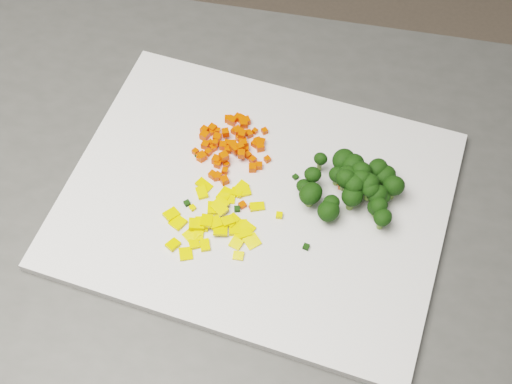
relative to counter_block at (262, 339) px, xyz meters
The scene contains 150 objects.
ground 0.52m from the counter_block, behind, with size 4.00×4.00×0.00m, color #846F5D.
counter_block is the anchor object (origin of this frame).
cutting_board 0.46m from the counter_block, behind, with size 0.45×0.35×0.01m, color silver.
carrot_pile 0.48m from the counter_block, 146.87° to the left, with size 0.10×0.10×0.03m, color #EE3102, non-canonical shape.
pepper_pile 0.47m from the counter_block, 123.87° to the right, with size 0.12×0.12×0.02m, color yellow, non-canonical shape.
broccoli_pile 0.50m from the counter_block, 30.50° to the left, with size 0.12×0.12×0.06m, color black, non-canonical shape.
carrot_cube_0 0.48m from the counter_block, 142.93° to the left, with size 0.01×0.01×0.01m, color #EE3102.
carrot_cube_1 0.48m from the counter_block, 169.68° to the left, with size 0.01×0.01×0.01m, color #EE3102.
carrot_cube_2 0.47m from the counter_block, 122.21° to the left, with size 0.01×0.01×0.01m, color #EE3102.
carrot_cube_3 0.47m from the counter_block, 135.44° to the left, with size 0.01×0.01×0.01m, color #EE3102.
carrot_cube_4 0.47m from the counter_block, 167.77° to the left, with size 0.01×0.01×0.01m, color #EE3102.
carrot_cube_5 0.47m from the counter_block, behind, with size 0.01×0.01×0.01m, color #EE3102.
carrot_cube_6 0.48m from the counter_block, 157.59° to the left, with size 0.01×0.01×0.01m, color #EE3102.
carrot_cube_7 0.47m from the counter_block, 147.73° to the left, with size 0.01×0.01×0.01m, color #EE3102.
carrot_cube_8 0.48m from the counter_block, 132.01° to the left, with size 0.01×0.01×0.01m, color #EE3102.
carrot_cube_9 0.48m from the counter_block, 129.39° to the left, with size 0.01×0.01×0.01m, color #EE3102.
carrot_cube_10 0.48m from the counter_block, 129.76° to the left, with size 0.01×0.01×0.01m, color #EE3102.
carrot_cube_11 0.48m from the counter_block, 129.10° to the left, with size 0.01×0.01×0.01m, color #EE3102.
carrot_cube_12 0.48m from the counter_block, 160.80° to the left, with size 0.01×0.01×0.01m, color #EE3102.
carrot_cube_13 0.47m from the counter_block, behind, with size 0.01×0.01×0.01m, color #EE3102.
carrot_cube_14 0.48m from the counter_block, 143.83° to the left, with size 0.01×0.01×0.01m, color #EE3102.
carrot_cube_15 0.48m from the counter_block, 157.46° to the left, with size 0.01×0.01×0.01m, color #EE3102.
carrot_cube_16 0.47m from the counter_block, 123.97° to the left, with size 0.01×0.01×0.01m, color #EE3102.
carrot_cube_17 0.48m from the counter_block, 152.07° to the left, with size 0.01×0.01×0.01m, color #EE3102.
carrot_cube_18 0.48m from the counter_block, 146.02° to the left, with size 0.01×0.01×0.01m, color #EE3102.
carrot_cube_19 0.47m from the counter_block, 166.58° to the left, with size 0.01×0.01×0.01m, color #EE3102.
carrot_cube_20 0.48m from the counter_block, 137.60° to the left, with size 0.01×0.01×0.01m, color #EE3102.
carrot_cube_21 0.47m from the counter_block, 169.08° to the left, with size 0.01×0.01×0.01m, color #EE3102.
carrot_cube_22 0.48m from the counter_block, 158.84° to the left, with size 0.01×0.01×0.01m, color #EE3102.
carrot_cube_23 0.48m from the counter_block, 134.33° to the left, with size 0.01×0.01×0.01m, color #EE3102.
carrot_cube_24 0.48m from the counter_block, behind, with size 0.01×0.01×0.01m, color #EE3102.
carrot_cube_25 0.47m from the counter_block, 157.53° to the left, with size 0.01×0.01×0.01m, color #EE3102.
carrot_cube_26 0.47m from the counter_block, 123.77° to the left, with size 0.01×0.01×0.01m, color #EE3102.
carrot_cube_27 0.48m from the counter_block, 139.46° to the left, with size 0.01×0.01×0.01m, color #EE3102.
carrot_cube_28 0.48m from the counter_block, behind, with size 0.01×0.01×0.01m, color #EE3102.
carrot_cube_29 0.48m from the counter_block, 145.90° to the left, with size 0.01×0.01×0.01m, color #EE3102.
carrot_cube_30 0.47m from the counter_block, 136.02° to the left, with size 0.01×0.01×0.01m, color #EE3102.
carrot_cube_31 0.47m from the counter_block, 161.80° to the left, with size 0.01×0.01×0.01m, color #EE3102.
carrot_cube_32 0.48m from the counter_block, 135.70° to the left, with size 0.01×0.01×0.01m, color #EE3102.
carrot_cube_33 0.48m from the counter_block, 156.57° to the left, with size 0.01×0.01×0.01m, color #EE3102.
carrot_cube_34 0.47m from the counter_block, 120.46° to the left, with size 0.01×0.01×0.01m, color #EE3102.
carrot_cube_35 0.48m from the counter_block, 148.40° to the left, with size 0.01×0.01×0.01m, color #EE3102.
carrot_cube_36 0.47m from the counter_block, 125.92° to the left, with size 0.01×0.01×0.01m, color #EE3102.
carrot_cube_37 0.48m from the counter_block, 117.94° to the left, with size 0.01×0.01×0.01m, color #EE3102.
carrot_cube_38 0.48m from the counter_block, 131.13° to the left, with size 0.01×0.01×0.01m, color #EE3102.
carrot_cube_39 0.48m from the counter_block, 141.51° to the left, with size 0.01×0.01×0.01m, color #EE3102.
carrot_cube_40 0.48m from the counter_block, 136.77° to the left, with size 0.01×0.01×0.01m, color #EE3102.
carrot_cube_41 0.48m from the counter_block, 155.58° to the left, with size 0.01×0.01×0.01m, color #EE3102.
carrot_cube_42 0.47m from the counter_block, 141.22° to the left, with size 0.01×0.01×0.01m, color #EE3102.
carrot_cube_43 0.47m from the counter_block, 126.50° to the left, with size 0.01×0.01×0.01m, color #EE3102.
carrot_cube_44 0.47m from the counter_block, 145.14° to the left, with size 0.01×0.01×0.01m, color #EE3102.
carrot_cube_45 0.48m from the counter_block, 151.92° to the left, with size 0.01×0.01×0.01m, color #EE3102.
carrot_cube_46 0.47m from the counter_block, behind, with size 0.01×0.01×0.01m, color #EE3102.
carrot_cube_47 0.47m from the counter_block, 114.46° to the left, with size 0.01×0.01×0.01m, color #EE3102.
carrot_cube_48 0.48m from the counter_block, 131.78° to the left, with size 0.01×0.01×0.01m, color #EE3102.
carrot_cube_49 0.48m from the counter_block, 154.99° to the left, with size 0.01×0.01×0.01m, color #EE3102.
carrot_cube_50 0.47m from the counter_block, 136.64° to the left, with size 0.01×0.01×0.01m, color #EE3102.
carrot_cube_51 0.48m from the counter_block, 136.98° to the left, with size 0.01×0.01×0.01m, color #EE3102.
carrot_cube_52 0.48m from the counter_block, 164.21° to the left, with size 0.01×0.01×0.01m, color #EE3102.
carrot_cube_53 0.47m from the counter_block, 165.38° to the left, with size 0.01×0.01×0.01m, color #EE3102.
carrot_cube_54 0.48m from the counter_block, 124.77° to the left, with size 0.01×0.01×0.01m, color #EE3102.
carrot_cube_55 0.48m from the counter_block, 151.79° to the left, with size 0.01×0.01×0.01m, color #EE3102.
carrot_cube_56 0.48m from the counter_block, 145.93° to the left, with size 0.01×0.01×0.01m, color #EE3102.
carrot_cube_57 0.47m from the counter_block, 136.69° to the left, with size 0.01×0.01×0.01m, color #EE3102.
carrot_cube_58 0.47m from the counter_block, behind, with size 0.01×0.01×0.01m, color #EE3102.
carrot_cube_59 0.47m from the counter_block, 137.82° to the left, with size 0.01×0.01×0.01m, color #EE3102.
carrot_cube_60 0.48m from the counter_block, 133.53° to the left, with size 0.01×0.01×0.01m, color #EE3102.
carrot_cube_61 0.48m from the counter_block, 144.13° to the left, with size 0.01×0.01×0.01m, color #EE3102.
carrot_cube_62 0.48m from the counter_block, 161.69° to the left, with size 0.01×0.01×0.01m, color #EE3102.
carrot_cube_63 0.47m from the counter_block, 150.83° to the left, with size 0.01×0.01×0.01m, color #EE3102.
carrot_cube_64 0.47m from the counter_block, 136.48° to the left, with size 0.01×0.01×0.01m, color #EE3102.
carrot_cube_65 0.47m from the counter_block, 132.50° to the left, with size 0.01×0.01×0.01m, color #EE3102.
carrot_cube_66 0.48m from the counter_block, 138.95° to the left, with size 0.01×0.01×0.01m, color #EE3102.
carrot_cube_67 0.48m from the counter_block, 150.49° to the left, with size 0.01×0.01×0.01m, color #EE3102.
pepper_chunk_0 0.48m from the counter_block, 125.23° to the right, with size 0.02×0.01×0.00m, color yellow.
pepper_chunk_1 0.47m from the counter_block, 120.24° to the right, with size 0.01×0.02×0.00m, color yellow.
pepper_chunk_2 0.47m from the counter_block, 102.37° to the right, with size 0.02×0.01×0.00m, color yellow.
pepper_chunk_3 0.47m from the counter_block, behind, with size 0.02×0.01×0.00m, color yellow.
pepper_chunk_4 0.47m from the counter_block, 159.63° to the right, with size 0.02×0.01×0.00m, color yellow.
pepper_chunk_5 0.47m from the counter_block, 83.32° to the right, with size 0.01×0.01×0.00m, color yellow.
pepper_chunk_6 0.47m from the counter_block, 90.26° to the right, with size 0.01×0.01×0.00m, color yellow.
pepper_chunk_7 0.48m from the counter_block, 140.61° to the right, with size 0.02×0.01×0.00m, color yellow.
pepper_chunk_8 0.47m from the counter_block, 141.45° to the right, with size 0.02×0.01×0.00m, color yellow.
pepper_chunk_9 0.47m from the counter_block, 113.86° to the right, with size 0.01×0.01×0.00m, color yellow.
pepper_chunk_10 0.47m from the counter_block, 135.52° to the right, with size 0.02×0.01×0.00m, color yellow.
pepper_chunk_11 0.48m from the counter_block, 134.02° to the right, with size 0.02×0.02×0.00m, color yellow.
pepper_chunk_12 0.48m from the counter_block, 121.27° to the right, with size 0.01×0.01×0.00m, color yellow.
pepper_chunk_13 0.47m from the counter_block, 158.39° to the right, with size 0.02×0.01×0.00m, color yellow.
pepper_chunk_14 0.47m from the counter_block, 126.49° to the right, with size 0.02×0.02×0.00m, color yellow.
pepper_chunk_15 0.48m from the counter_block, 112.44° to the right, with size 0.02×0.01×0.00m, color yellow.
pepper_chunk_16 0.47m from the counter_block, 112.24° to the right, with size 0.02×0.01×0.00m, color yellow.
pepper_chunk_17 0.47m from the counter_block, 90.73° to the right, with size 0.02×0.01×0.00m, color yellow.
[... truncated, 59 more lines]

